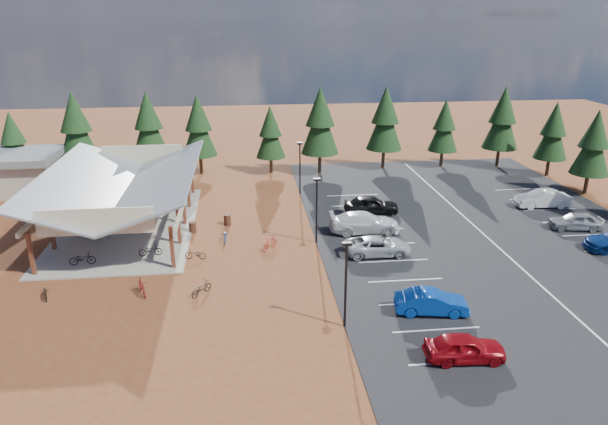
{
  "coord_description": "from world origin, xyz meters",
  "views": [
    {
      "loc": [
        -0.22,
        -36.02,
        16.52
      ],
      "look_at": [
        4.02,
        1.79,
        2.57
      ],
      "focal_mm": 32.0,
      "sensor_mm": 36.0,
      "label": 1
    }
  ],
  "objects_px": {
    "bike_5": "(143,228)",
    "bike_8": "(46,293)",
    "bike_pavilion": "(124,182)",
    "bike_12": "(201,288)",
    "bike_16": "(195,254)",
    "car_0": "(465,348)",
    "trash_bin_0": "(193,227)",
    "bike_0": "(82,259)",
    "lamp_post_2": "(300,165)",
    "lamp_post_0": "(346,279)",
    "car_3": "(365,222)",
    "car_4": "(371,205)",
    "lamp_post_1": "(317,206)",
    "car_9": "(542,199)",
    "bike_3": "(133,192)",
    "bike_15": "(270,243)",
    "car_8": "(576,221)",
    "outbuilding": "(1,172)",
    "bike_11": "(142,287)",
    "trash_bin_1": "(227,220)",
    "bike_7": "(175,190)",
    "bike_2": "(92,213)",
    "bike_6": "(152,211)",
    "bike_4": "(150,250)",
    "bike_14": "(225,236)",
    "car_2": "(378,246)",
    "car_1": "(431,302)"
  },
  "relations": [
    {
      "from": "bike_3",
      "to": "trash_bin_1",
      "type": "bearing_deg",
      "value": -141.49
    },
    {
      "from": "bike_15",
      "to": "bike_7",
      "type": "bearing_deg",
      "value": -16.88
    },
    {
      "from": "outbuilding",
      "to": "car_3",
      "type": "distance_m",
      "value": 36.12
    },
    {
      "from": "car_8",
      "to": "trash_bin_0",
      "type": "bearing_deg",
      "value": -85.47
    },
    {
      "from": "bike_0",
      "to": "car_1",
      "type": "height_order",
      "value": "car_1"
    },
    {
      "from": "lamp_post_2",
      "to": "bike_3",
      "type": "bearing_deg",
      "value": 178.23
    },
    {
      "from": "car_8",
      "to": "lamp_post_2",
      "type": "bearing_deg",
      "value": -109.0
    },
    {
      "from": "bike_2",
      "to": "trash_bin_1",
      "type": "bearing_deg",
      "value": -90.84
    },
    {
      "from": "bike_8",
      "to": "bike_12",
      "type": "distance_m",
      "value": 9.53
    },
    {
      "from": "outbuilding",
      "to": "bike_11",
      "type": "height_order",
      "value": "outbuilding"
    },
    {
      "from": "bike_6",
      "to": "car_1",
      "type": "relative_size",
      "value": 0.43
    },
    {
      "from": "lamp_post_0",
      "to": "car_3",
      "type": "xyz_separation_m",
      "value": [
        4.12,
        13.62,
        -2.12
      ]
    },
    {
      "from": "lamp_post_0",
      "to": "bike_3",
      "type": "relative_size",
      "value": 3.11
    },
    {
      "from": "bike_4",
      "to": "lamp_post_0",
      "type": "bearing_deg",
      "value": -135.85
    },
    {
      "from": "bike_pavilion",
      "to": "car_2",
      "type": "xyz_separation_m",
      "value": [
        19.15,
        -7.76,
        -3.12
      ]
    },
    {
      "from": "trash_bin_0",
      "to": "bike_2",
      "type": "bearing_deg",
      "value": 155.04
    },
    {
      "from": "trash_bin_0",
      "to": "car_1",
      "type": "relative_size",
      "value": 0.21
    },
    {
      "from": "car_0",
      "to": "car_8",
      "type": "relative_size",
      "value": 0.98
    },
    {
      "from": "bike_pavilion",
      "to": "bike_6",
      "type": "xyz_separation_m",
      "value": [
        1.63,
        1.98,
        -3.24
      ]
    },
    {
      "from": "lamp_post_1",
      "to": "bike_4",
      "type": "relative_size",
      "value": 3.11
    },
    {
      "from": "car_4",
      "to": "lamp_post_1",
      "type": "bearing_deg",
      "value": 137.39
    },
    {
      "from": "bike_3",
      "to": "car_9",
      "type": "relative_size",
      "value": 0.34
    },
    {
      "from": "bike_8",
      "to": "car_4",
      "type": "bearing_deg",
      "value": 7.42
    },
    {
      "from": "trash_bin_0",
      "to": "bike_5",
      "type": "distance_m",
      "value": 3.88
    },
    {
      "from": "lamp_post_0",
      "to": "bike_2",
      "type": "relative_size",
      "value": 2.99
    },
    {
      "from": "bike_16",
      "to": "car_0",
      "type": "xyz_separation_m",
      "value": [
        14.44,
        -13.75,
        0.33
      ]
    },
    {
      "from": "car_4",
      "to": "car_9",
      "type": "relative_size",
      "value": 0.99
    },
    {
      "from": "outbuilding",
      "to": "bike_7",
      "type": "xyz_separation_m",
      "value": [
        16.96,
        -3.24,
        -1.37
      ]
    },
    {
      "from": "bike_pavilion",
      "to": "car_4",
      "type": "bearing_deg",
      "value": 2.17
    },
    {
      "from": "bike_3",
      "to": "bike_16",
      "type": "xyz_separation_m",
      "value": [
        6.96,
        -14.54,
        -0.2
      ]
    },
    {
      "from": "bike_6",
      "to": "car_4",
      "type": "bearing_deg",
      "value": -99.18
    },
    {
      "from": "bike_7",
      "to": "bike_11",
      "type": "bearing_deg",
      "value": 161.35
    },
    {
      "from": "bike_pavilion",
      "to": "bike_12",
      "type": "relative_size",
      "value": 11.47
    },
    {
      "from": "bike_5",
      "to": "bike_8",
      "type": "distance_m",
      "value": 10.78
    },
    {
      "from": "bike_0",
      "to": "lamp_post_2",
      "type": "bearing_deg",
      "value": -54.65
    },
    {
      "from": "trash_bin_0",
      "to": "car_0",
      "type": "bearing_deg",
      "value": -51.52
    },
    {
      "from": "lamp_post_1",
      "to": "bike_14",
      "type": "relative_size",
      "value": 2.99
    },
    {
      "from": "bike_0",
      "to": "bike_8",
      "type": "distance_m",
      "value": 4.65
    },
    {
      "from": "bike_6",
      "to": "car_9",
      "type": "height_order",
      "value": "car_9"
    },
    {
      "from": "outbuilding",
      "to": "bike_0",
      "type": "xyz_separation_m",
      "value": [
        12.26,
        -18.29,
        -1.46
      ]
    },
    {
      "from": "bike_15",
      "to": "car_8",
      "type": "distance_m",
      "value": 24.97
    },
    {
      "from": "car_9",
      "to": "bike_3",
      "type": "bearing_deg",
      "value": -97.43
    },
    {
      "from": "bike_12",
      "to": "bike_14",
      "type": "height_order",
      "value": "bike_14"
    },
    {
      "from": "bike_3",
      "to": "car_0",
      "type": "xyz_separation_m",
      "value": [
        21.4,
        -28.29,
        0.14
      ]
    },
    {
      "from": "lamp_post_2",
      "to": "car_4",
      "type": "distance_m",
      "value": 8.66
    },
    {
      "from": "outbuilding",
      "to": "bike_0",
      "type": "relative_size",
      "value": 6.2
    },
    {
      "from": "bike_14",
      "to": "bike_15",
      "type": "xyz_separation_m",
      "value": [
        3.33,
        -1.86,
        0.06
      ]
    },
    {
      "from": "bike_3",
      "to": "bike_11",
      "type": "xyz_separation_m",
      "value": [
        4.04,
        -19.46,
        -0.06
      ]
    },
    {
      "from": "car_8",
      "to": "car_9",
      "type": "height_order",
      "value": "car_9"
    },
    {
      "from": "bike_pavilion",
      "to": "bike_12",
      "type": "height_order",
      "value": "bike_pavilion"
    }
  ]
}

